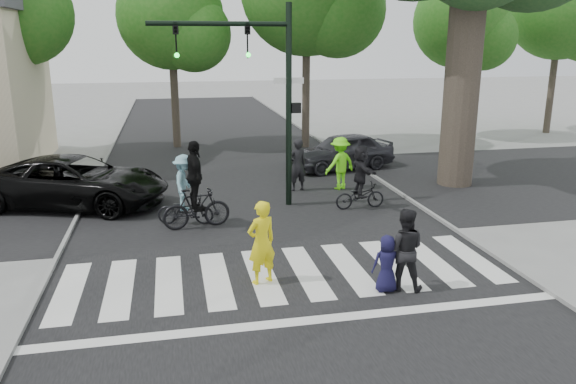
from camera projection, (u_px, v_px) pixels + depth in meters
name	position (u px, v px, depth m)	size (l,w,h in m)	color
ground	(294.00, 293.00, 11.39)	(120.00, 120.00, 0.00)	gray
road_stem	(257.00, 218.00, 16.11)	(10.00, 70.00, 0.01)	black
road_cross	(243.00, 192.00, 18.94)	(70.00, 10.00, 0.01)	black
curb_left	(71.00, 229.00, 15.09)	(0.10, 70.00, 0.10)	gray
curb_right	(420.00, 206.00, 17.11)	(0.10, 70.00, 0.10)	gray
crosswalk	(288.00, 279.00, 12.02)	(10.00, 3.85, 0.01)	silver
traffic_signal	(260.00, 78.00, 16.29)	(4.45, 0.29, 6.00)	black
bg_tree_2	(176.00, 21.00, 25.20)	(5.04, 4.80, 8.40)	brown
bg_tree_4	(466.00, 25.00, 27.57)	(4.83, 4.60, 8.15)	brown
bg_tree_5	(568.00, 12.00, 29.12)	(5.67, 5.40, 9.30)	brown
pedestrian_woman	(261.00, 242.00, 11.65)	(0.66, 0.43, 1.80)	yellow
pedestrian_child	(387.00, 264.00, 11.33)	(0.59, 0.38, 1.20)	#161338
pedestrian_adult	(404.00, 249.00, 11.38)	(0.84, 0.65, 1.72)	black
cyclist_left	(185.00, 195.00, 15.43)	(1.63, 1.11, 1.97)	black
cyclist_mid	(196.00, 193.00, 15.08)	(1.90, 1.18, 2.41)	black
cyclist_right	(360.00, 181.00, 16.86)	(1.55, 1.44, 1.94)	black
car_suv	(75.00, 182.00, 17.09)	(2.58, 5.59, 1.55)	black
car_grey	(342.00, 151.00, 22.11)	(1.68, 4.19, 1.43)	#2E2E34
bystander_hivis	(340.00, 163.00, 19.08)	(1.16, 0.67, 1.80)	#6CFF16
bystander_dark	(297.00, 165.00, 18.87)	(0.65, 0.43, 1.79)	black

